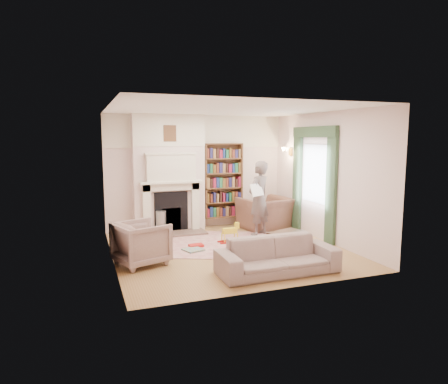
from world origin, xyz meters
name	(u,v)px	position (x,y,z in m)	size (l,w,h in m)	color
floor	(228,250)	(0.00, 0.00, 0.00)	(4.50, 4.50, 0.00)	olive
ceiling	(228,109)	(0.00, 0.00, 2.80)	(4.50, 4.50, 0.00)	white
wall_back	(197,172)	(0.00, 2.25, 1.40)	(4.50, 4.50, 0.00)	white
wall_front	(282,197)	(0.00, -2.25, 1.40)	(4.50, 4.50, 0.00)	white
wall_left	(111,186)	(-2.25, 0.00, 1.40)	(4.50, 4.50, 0.00)	white
wall_right	(325,177)	(2.25, 0.00, 1.40)	(4.50, 4.50, 0.00)	white
fireplace	(169,174)	(-0.75, 2.05, 1.39)	(1.70, 0.58, 2.80)	white
bookcase	(223,180)	(0.65, 2.12, 1.18)	(1.00, 0.24, 1.85)	brown
window	(315,173)	(2.23, 0.40, 1.45)	(0.02, 0.90, 1.30)	silver
curtain_left	(331,188)	(2.20, -0.30, 1.20)	(0.07, 0.32, 2.40)	#2E4830
curtain_right	(297,181)	(2.20, 1.10, 1.20)	(0.07, 0.32, 2.40)	#2E4830
pelmet	(314,132)	(2.19, 0.40, 2.38)	(0.09, 1.70, 0.24)	#2E4830
wall_sconce	(284,152)	(2.03, 1.50, 1.90)	(0.20, 0.24, 0.24)	gold
rug	(227,244)	(0.14, 0.42, 0.01)	(2.88, 2.22, 0.01)	beige
armchair_reading	(265,213)	(1.55, 1.52, 0.38)	(1.18, 1.03, 0.76)	#50352A
armchair_left	(141,243)	(-1.78, -0.34, 0.39)	(0.83, 0.85, 0.77)	#B6A396
sofa	(277,256)	(0.29, -1.59, 0.29)	(2.01, 0.79, 0.59)	#B0A391
man_reading	(259,198)	(1.10, 0.92, 0.86)	(0.63, 0.41, 1.73)	#5C4E49
newspaper	(257,190)	(0.95, 0.72, 1.09)	(0.41, 0.02, 0.29)	white
coffee_table	(287,243)	(0.95, -0.70, 0.23)	(0.70, 0.45, 0.45)	#352212
paraffin_heater	(161,222)	(-1.01, 1.83, 0.28)	(0.24, 0.24, 0.55)	#95989C
rocking_horse	(230,233)	(0.22, 0.49, 0.22)	(0.50, 0.20, 0.44)	yellow
board_game	(193,250)	(-0.69, 0.16, 0.03)	(0.35, 0.35, 0.03)	gold
game_box_lid	(196,245)	(-0.56, 0.40, 0.04)	(0.29, 0.19, 0.05)	#B41814
comic_annuals	(248,254)	(0.22, -0.48, 0.02)	(0.79, 0.48, 0.02)	red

